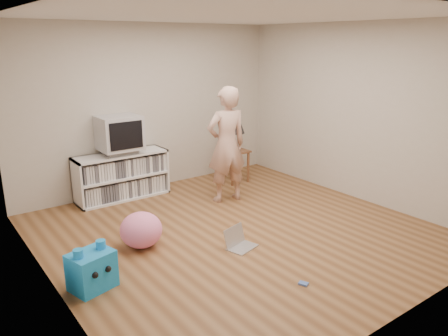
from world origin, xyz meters
name	(u,v)px	position (x,y,z in m)	size (l,w,h in m)	color
ground	(237,231)	(0.00, 0.00, 0.00)	(4.50, 4.50, 0.00)	brown
walls	(238,131)	(0.00, 0.00, 1.30)	(4.52, 4.52, 2.60)	#BDB5A6
ceiling	(239,15)	(0.00, 0.00, 2.60)	(4.50, 4.50, 0.01)	white
media_unit	(121,176)	(-0.65, 2.04, 0.35)	(1.40, 0.45, 0.70)	white
dvd_deck	(120,151)	(-0.65, 2.02, 0.73)	(0.45, 0.35, 0.07)	gray
crt_tv	(119,133)	(-0.65, 2.02, 1.02)	(0.60, 0.53, 0.50)	#B1B1B7
side_table	(234,158)	(1.23, 1.65, 0.42)	(0.42, 0.42, 0.55)	brown
table_lamp	(234,127)	(1.23, 1.65, 0.94)	(0.34, 0.34, 0.52)	#333333
person	(227,145)	(0.57, 0.99, 0.86)	(0.63, 0.41, 1.71)	#CDA08C
laptop	(238,242)	(-0.26, -0.35, 0.06)	(0.40, 0.35, 0.23)	silver
playing_cards	(303,284)	(-0.25, -1.39, 0.01)	(0.07, 0.09, 0.02)	#496DC5
plush_blue	(92,270)	(-1.95, -0.21, 0.20)	(0.46, 0.41, 0.46)	#158EE5
plush_pink	(141,230)	(-1.16, 0.33, 0.21)	(0.49, 0.49, 0.42)	pink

